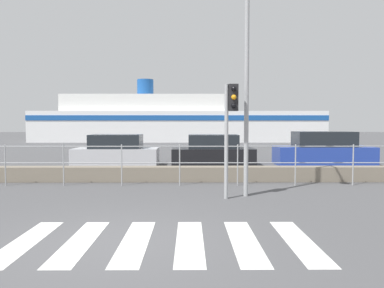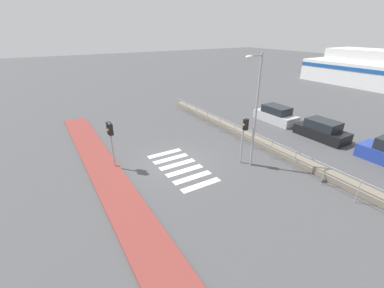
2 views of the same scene
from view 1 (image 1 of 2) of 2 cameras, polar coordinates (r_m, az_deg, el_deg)
ground_plane at (r=6.47m, az=-11.53°, el=-14.38°), size 160.00×160.00×0.00m
crosswalk at (r=6.37m, az=-4.52°, el=-14.57°), size 4.95×2.40×0.01m
seawall at (r=12.68m, az=-5.89°, el=-4.56°), size 22.16×0.55×0.50m
harbor_fence at (r=11.74m, az=-6.31°, el=-2.25°), size 19.98×0.04×1.30m
traffic_light_far at (r=9.63m, az=5.89°, el=4.42°), size 0.34×0.32×2.94m
streetlamp at (r=10.05m, az=8.55°, el=15.25°), size 0.32×1.15×6.62m
ferry_boat at (r=41.79m, az=-3.08°, el=3.40°), size 30.77×7.62×6.81m
parked_car_silver at (r=17.91m, az=-11.46°, el=-1.20°), size 3.92×1.70×1.43m
parked_car_black at (r=17.61m, az=3.22°, el=-1.22°), size 3.83×1.75×1.42m
parked_car_blue at (r=18.67m, az=19.38°, el=-0.96°), size 4.49×1.70×1.57m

